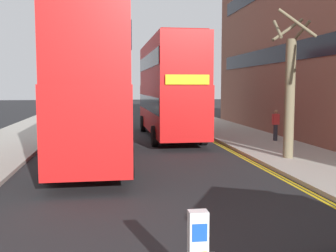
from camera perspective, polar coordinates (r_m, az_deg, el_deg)
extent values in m
cube|color=#ADA89E|center=(18.70, 16.19, -3.50)|extent=(4.00, 80.00, 0.14)
cube|color=yellow|center=(16.09, 12.32, -5.12)|extent=(0.10, 56.00, 0.01)
cube|color=yellow|center=(16.04, 11.78, -5.14)|extent=(0.10, 56.00, 0.01)
cube|color=white|center=(6.00, 4.32, -16.38)|extent=(0.28, 0.20, 0.95)
cube|color=blue|center=(5.83, 4.57, -15.03)|extent=(0.22, 0.01, 0.26)
cube|color=red|center=(16.14, -10.83, 1.17)|extent=(2.62, 10.83, 2.60)
cube|color=red|center=(16.14, -11.00, 10.23)|extent=(2.57, 10.61, 2.50)
cube|color=black|center=(16.12, -10.85, 2.23)|extent=(2.65, 10.40, 0.84)
cube|color=black|center=(16.15, -11.01, 10.59)|extent=(2.64, 10.18, 0.80)
cube|color=yellow|center=(21.47, -10.47, 6.42)|extent=(2.00, 0.08, 0.44)
cube|color=maroon|center=(16.30, -11.09, 14.79)|extent=(2.36, 9.75, 0.10)
cylinder|color=black|center=(19.66, -14.11, -1.68)|extent=(0.31, 1.04, 1.04)
cylinder|color=black|center=(19.60, -6.81, -1.57)|extent=(0.31, 1.04, 1.04)
cylinder|color=black|center=(13.09, -16.67, -5.41)|extent=(0.31, 1.04, 1.04)
cylinder|color=black|center=(12.99, -5.63, -5.28)|extent=(0.31, 1.04, 1.04)
cube|color=#B20F0F|center=(23.23, 0.15, 2.63)|extent=(2.55, 10.81, 2.60)
cube|color=#B20F0F|center=(23.23, 0.15, 8.92)|extent=(2.50, 10.60, 2.50)
cube|color=black|center=(23.22, 0.15, 3.37)|extent=(2.58, 10.38, 0.84)
cube|color=black|center=(23.24, 0.15, 9.17)|extent=(2.57, 10.16, 0.80)
cube|color=yellow|center=(17.90, 2.81, 6.67)|extent=(2.00, 0.07, 0.44)
cube|color=maroon|center=(23.34, 0.15, 12.11)|extent=(2.30, 9.73, 0.10)
cylinder|color=black|center=(20.31, 5.09, -1.30)|extent=(0.30, 1.04, 1.04)
cylinder|color=black|center=(19.87, -1.94, -1.44)|extent=(0.30, 1.04, 1.04)
cylinder|color=black|center=(26.82, 1.69, 0.42)|extent=(0.30, 1.04, 1.04)
cylinder|color=black|center=(26.49, -3.64, 0.34)|extent=(0.30, 1.04, 1.04)
cylinder|color=#2D2D38|center=(21.65, 15.15, -0.92)|extent=(0.22, 0.22, 0.85)
cube|color=red|center=(21.59, 15.20, 0.94)|extent=(0.34, 0.22, 0.56)
sphere|color=#9E7051|center=(21.56, 15.22, 1.97)|extent=(0.20, 0.20, 0.20)
cylinder|color=#6B6047|center=(16.48, 17.03, 3.70)|extent=(0.40, 0.40, 4.69)
cylinder|color=#6B6047|center=(16.90, 18.58, 12.77)|extent=(0.32, 0.98, 0.74)
cylinder|color=#6B6047|center=(17.21, 16.72, 13.04)|extent=(1.27, 0.32, 0.94)
cylinder|color=#6B6047|center=(16.48, 15.45, 13.25)|extent=(0.29, 1.15, 0.85)
cylinder|color=#6B6047|center=(15.96, 18.07, 13.88)|extent=(1.49, 0.36, 1.09)
cube|color=black|center=(22.34, 17.71, 10.23)|extent=(0.04, 24.64, 1.00)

